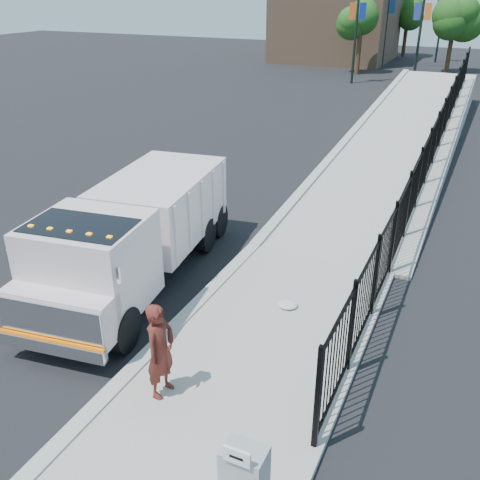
% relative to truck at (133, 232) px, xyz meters
% --- Properties ---
extents(ground, '(120.00, 120.00, 0.00)m').
position_rel_truck_xyz_m(ground, '(1.85, -1.16, -1.34)').
color(ground, black).
rests_on(ground, ground).
extents(sidewalk, '(3.55, 12.00, 0.12)m').
position_rel_truck_xyz_m(sidewalk, '(3.77, -3.16, -1.28)').
color(sidewalk, '#9E998E').
rests_on(sidewalk, ground).
extents(curb, '(0.30, 12.00, 0.16)m').
position_rel_truck_xyz_m(curb, '(1.85, -3.16, -1.26)').
color(curb, '#ADAAA3').
rests_on(curb, ground).
extents(ramp, '(3.95, 24.06, 3.19)m').
position_rel_truck_xyz_m(ramp, '(3.97, 14.84, -1.34)').
color(ramp, '#9E998E').
rests_on(ramp, ground).
extents(iron_fence, '(0.10, 28.00, 1.80)m').
position_rel_truck_xyz_m(iron_fence, '(5.40, 10.84, -0.44)').
color(iron_fence, black).
rests_on(iron_fence, ground).
extents(truck, '(3.12, 7.21, 2.39)m').
position_rel_truck_xyz_m(truck, '(0.00, 0.00, 0.00)').
color(truck, black).
rests_on(truck, ground).
extents(worker, '(0.45, 0.66, 1.74)m').
position_rel_truck_xyz_m(worker, '(2.68, -3.10, -0.36)').
color(worker, '#581F18').
rests_on(worker, sidewalk).
extents(arrow_sign, '(0.35, 0.04, 0.22)m').
position_rel_truck_xyz_m(arrow_sign, '(4.95, -4.97, 0.14)').
color(arrow_sign, white).
rests_on(arrow_sign, utility_cabinet).
extents(debris, '(0.43, 0.43, 0.11)m').
position_rel_truck_xyz_m(debris, '(3.70, 0.34, -1.17)').
color(debris, silver).
rests_on(debris, sidewalk).
extents(light_pole_0, '(3.77, 0.22, 8.00)m').
position_rel_truck_xyz_m(light_pole_0, '(-2.08, 30.39, 3.02)').
color(light_pole_0, black).
rests_on(light_pole_0, ground).
extents(light_pole_1, '(3.77, 0.22, 8.00)m').
position_rel_truck_xyz_m(light_pole_1, '(1.42, 31.79, 3.02)').
color(light_pole_1, black).
rests_on(light_pole_1, ground).
extents(light_pole_2, '(3.77, 0.22, 8.00)m').
position_rel_truck_xyz_m(light_pole_2, '(-1.85, 40.26, 3.02)').
color(light_pole_2, black).
rests_on(light_pole_2, ground).
extents(light_pole_3, '(3.78, 0.22, 8.00)m').
position_rel_truck_xyz_m(light_pole_3, '(1.46, 44.91, 3.02)').
color(light_pole_3, black).
rests_on(light_pole_3, ground).
extents(tree_0, '(2.63, 2.63, 5.31)m').
position_rel_truck_xyz_m(tree_0, '(-3.07, 34.79, 2.60)').
color(tree_0, '#382314').
rests_on(tree_0, ground).
extents(tree_1, '(2.81, 2.81, 5.41)m').
position_rel_truck_xyz_m(tree_1, '(3.31, 38.81, 2.61)').
color(tree_1, '#382314').
rests_on(tree_1, ground).
extents(tree_2, '(2.87, 2.87, 5.44)m').
position_rel_truck_xyz_m(tree_2, '(-1.67, 48.20, 2.61)').
color(tree_2, '#382314').
rests_on(tree_2, ground).
extents(building, '(10.00, 10.00, 8.00)m').
position_rel_truck_xyz_m(building, '(-7.15, 42.84, 2.66)').
color(building, '#8C664C').
rests_on(building, ground).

